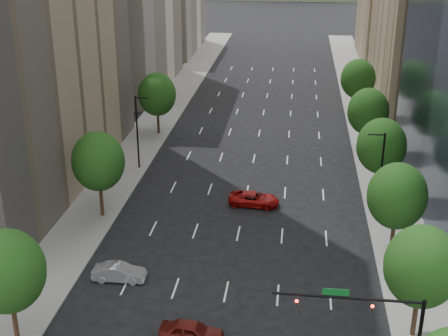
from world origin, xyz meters
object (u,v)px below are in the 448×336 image
at_px(traffic_signal, 379,323).
at_px(car_silver, 119,272).
at_px(car_maroon, 192,332).
at_px(car_red_far, 254,199).

relative_size(traffic_signal, car_silver, 2.06).
bearing_deg(car_maroon, traffic_signal, -101.65).
height_order(car_silver, car_red_far, car_red_far).
relative_size(car_maroon, car_red_far, 0.87).
height_order(traffic_signal, car_red_far, traffic_signal).
height_order(car_maroon, car_red_far, car_maroon).
xyz_separation_m(traffic_signal, car_red_far, (-9.51, 26.38, -4.44)).
distance_m(car_silver, car_red_far, 18.64).
height_order(car_maroon, car_silver, car_maroon).
relative_size(traffic_signal, car_maroon, 1.98).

